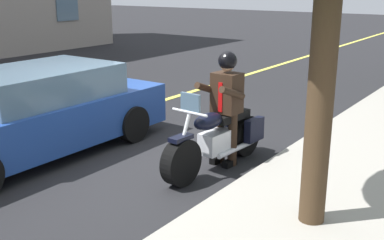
% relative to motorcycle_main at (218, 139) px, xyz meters
% --- Properties ---
extents(ground_plane, '(80.00, 80.00, 0.00)m').
position_rel_motorcycle_main_xyz_m(ground_plane, '(0.40, -1.35, -0.45)').
color(ground_plane, black).
extents(lane_center_stripe, '(60.00, 0.16, 0.01)m').
position_rel_motorcycle_main_xyz_m(lane_center_stripe, '(0.40, -3.35, -0.45)').
color(lane_center_stripe, '#E5DB4C').
rests_on(lane_center_stripe, ground_plane).
extents(motorcycle_main, '(2.22, 0.68, 1.26)m').
position_rel_motorcycle_main_xyz_m(motorcycle_main, '(0.00, 0.00, 0.00)').
color(motorcycle_main, black).
rests_on(motorcycle_main, ground_plane).
extents(rider_main, '(0.65, 0.58, 1.74)m').
position_rel_motorcycle_main_xyz_m(rider_main, '(-0.19, 0.01, 0.58)').
color(rider_main, black).
rests_on(rider_main, ground_plane).
extents(car_dark, '(4.60, 1.92, 1.40)m').
position_rel_motorcycle_main_xyz_m(car_dark, '(1.24, -2.72, 0.24)').
color(car_dark, navy).
rests_on(car_dark, ground_plane).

